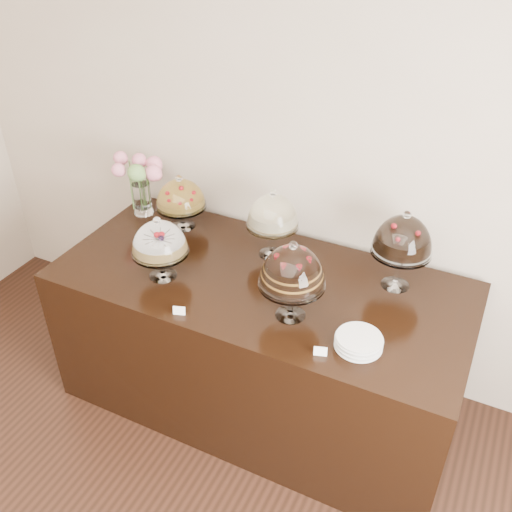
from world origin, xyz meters
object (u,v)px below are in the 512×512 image
at_px(display_counter, 260,343).
at_px(cake_stand_cheesecake, 273,214).
at_px(cake_stand_sugar_sponge, 159,241).
at_px(cake_stand_dark_choco, 403,238).
at_px(cake_stand_choco_layer, 292,270).
at_px(flower_vase, 141,178).
at_px(plate_stack, 359,342).
at_px(cake_stand_fruit_tart, 180,196).

height_order(display_counter, cake_stand_cheesecake, cake_stand_cheesecake).
bearing_deg(cake_stand_sugar_sponge, cake_stand_dark_choco, 22.20).
xyz_separation_m(cake_stand_sugar_sponge, cake_stand_cheesecake, (0.43, 0.44, 0.04)).
relative_size(cake_stand_choco_layer, cake_stand_dark_choco, 0.96).
distance_m(cake_stand_choco_layer, flower_vase, 1.32).
xyz_separation_m(cake_stand_sugar_sponge, cake_stand_dark_choco, (1.13, 0.46, 0.07)).
relative_size(display_counter, cake_stand_choco_layer, 5.21).
distance_m(cake_stand_cheesecake, flower_vase, 0.92).
bearing_deg(cake_stand_sugar_sponge, plate_stack, -3.79).
distance_m(display_counter, plate_stack, 0.83).
relative_size(cake_stand_fruit_tart, plate_stack, 1.61).
bearing_deg(cake_stand_fruit_tart, flower_vase, 173.18).
bearing_deg(cake_stand_cheesecake, plate_stack, -37.70).
height_order(cake_stand_sugar_sponge, cake_stand_fruit_tart, cake_stand_sugar_sponge).
bearing_deg(cake_stand_fruit_tart, cake_stand_choco_layer, -27.63).
height_order(cake_stand_choco_layer, cake_stand_cheesecake, cake_stand_choco_layer).
bearing_deg(display_counter, cake_stand_sugar_sponge, -157.89).
relative_size(display_counter, plate_stack, 10.43).
bearing_deg(cake_stand_cheesecake, cake_stand_sugar_sponge, -134.48).
height_order(display_counter, plate_stack, plate_stack).
xyz_separation_m(display_counter, cake_stand_choco_layer, (0.26, -0.19, 0.72)).
bearing_deg(flower_vase, cake_stand_sugar_sponge, -46.95).
distance_m(cake_stand_sugar_sponge, cake_stand_fruit_tart, 0.51).
relative_size(cake_stand_cheesecake, cake_stand_dark_choco, 0.92).
xyz_separation_m(display_counter, cake_stand_dark_choco, (0.65, 0.27, 0.74)).
bearing_deg(display_counter, cake_stand_fruit_tart, 156.69).
xyz_separation_m(cake_stand_fruit_tart, flower_vase, (-0.30, 0.04, 0.04)).
xyz_separation_m(cake_stand_choco_layer, cake_stand_cheesecake, (-0.30, 0.44, -0.01)).
bearing_deg(flower_vase, cake_stand_dark_choco, -1.86).
height_order(cake_stand_cheesecake, cake_stand_dark_choco, cake_stand_dark_choco).
distance_m(cake_stand_choco_layer, cake_stand_cheesecake, 0.54).
height_order(cake_stand_choco_layer, flower_vase, cake_stand_choco_layer).
bearing_deg(cake_stand_sugar_sponge, display_counter, 22.11).
bearing_deg(flower_vase, display_counter, -18.38).
height_order(cake_stand_choco_layer, cake_stand_fruit_tart, cake_stand_choco_layer).
bearing_deg(plate_stack, cake_stand_cheesecake, 142.30).
bearing_deg(cake_stand_dark_choco, cake_stand_sugar_sponge, -157.80).
bearing_deg(cake_stand_choco_layer, cake_stand_sugar_sponge, -179.99).
bearing_deg(cake_stand_fruit_tart, cake_stand_cheesecake, -3.30).
distance_m(cake_stand_dark_choco, plate_stack, 0.59).
xyz_separation_m(display_counter, flower_vase, (-0.96, 0.32, 0.69)).
distance_m(cake_stand_choco_layer, cake_stand_dark_choco, 0.61).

